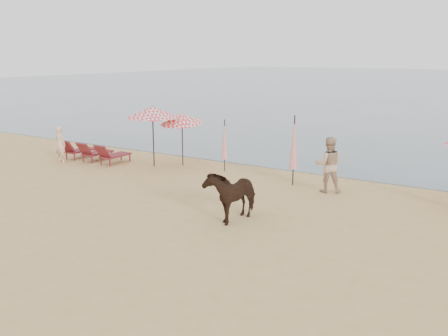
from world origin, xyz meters
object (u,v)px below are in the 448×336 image
(cow, at_px, (232,194))
(umbrella_closed_right, at_px, (294,143))
(umbrella_open_left_b, at_px, (182,118))
(beachgoer_left, at_px, (60,144))
(beachgoer_right_a, at_px, (328,165))
(lounger_cluster_left, at_px, (94,152))
(umbrella_open_left_a, at_px, (152,112))
(umbrella_closed_left, at_px, (225,140))

(cow, bearing_deg, umbrella_closed_right, 95.35)
(umbrella_open_left_b, height_order, beachgoer_left, umbrella_open_left_b)
(umbrella_closed_right, relative_size, beachgoer_right_a, 1.33)
(umbrella_closed_right, distance_m, cow, 4.38)
(lounger_cluster_left, xyz_separation_m, beachgoer_right_a, (10.41, 0.71, 0.52))
(umbrella_open_left_a, relative_size, umbrella_open_left_b, 1.10)
(umbrella_closed_left, xyz_separation_m, cow, (3.27, -4.85, -0.54))
(umbrella_closed_left, height_order, umbrella_closed_right, umbrella_closed_right)
(cow, bearing_deg, beachgoer_right_a, 77.31)
(umbrella_closed_left, distance_m, beachgoer_right_a, 4.62)
(lounger_cluster_left, relative_size, umbrella_closed_left, 1.33)
(umbrella_open_left_b, distance_m, umbrella_closed_left, 2.19)
(umbrella_open_left_a, distance_m, umbrella_open_left_b, 1.23)
(umbrella_open_left_a, height_order, beachgoer_right_a, umbrella_open_left_a)
(umbrella_closed_left, distance_m, umbrella_closed_right, 3.27)
(umbrella_closed_right, bearing_deg, umbrella_open_left_a, -177.74)
(beachgoer_left, bearing_deg, umbrella_closed_right, -166.26)
(lounger_cluster_left, height_order, umbrella_closed_right, umbrella_closed_right)
(beachgoer_left, distance_m, beachgoer_right_a, 11.62)
(beachgoer_left, relative_size, beachgoer_right_a, 0.83)
(umbrella_open_left_a, distance_m, cow, 7.60)
(lounger_cluster_left, distance_m, beachgoer_right_a, 10.44)
(beachgoer_left, bearing_deg, beachgoer_right_a, -168.06)
(lounger_cluster_left, bearing_deg, beachgoer_left, -142.71)
(lounger_cluster_left, xyz_separation_m, umbrella_open_left_a, (2.87, 0.61, 1.84))
(lounger_cluster_left, height_order, umbrella_closed_left, umbrella_closed_left)
(lounger_cluster_left, distance_m, umbrella_open_left_a, 3.47)
(cow, bearing_deg, beachgoer_left, 170.28)
(cow, distance_m, beachgoer_left, 10.55)
(umbrella_open_left_a, xyz_separation_m, umbrella_closed_right, (6.18, 0.24, -0.72))
(umbrella_open_left_b, height_order, umbrella_closed_right, umbrella_closed_right)
(beachgoer_right_a, bearing_deg, cow, 47.40)
(umbrella_open_left_a, relative_size, beachgoer_left, 1.60)
(umbrella_open_left_b, xyz_separation_m, cow, (5.34, -4.85, -1.25))
(lounger_cluster_left, xyz_separation_m, beachgoer_left, (-1.11, -0.84, 0.36))
(umbrella_open_left_a, xyz_separation_m, cow, (6.24, -4.06, -1.52))
(lounger_cluster_left, distance_m, beachgoer_left, 1.44)
(umbrella_open_left_b, bearing_deg, lounger_cluster_left, -176.70)
(cow, height_order, beachgoer_right_a, beachgoer_right_a)
(umbrella_closed_right, height_order, beachgoer_left, umbrella_closed_right)
(umbrella_open_left_a, bearing_deg, cow, -18.63)
(lounger_cluster_left, distance_m, umbrella_closed_left, 6.07)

